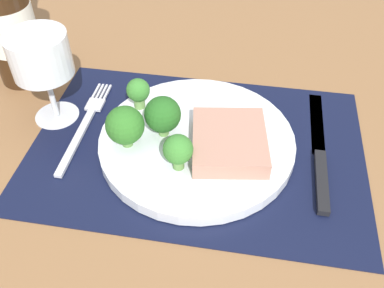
{
  "coord_description": "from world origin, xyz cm",
  "views": [
    {
      "loc": [
        6.06,
        -39.99,
        40.57
      ],
      "look_at": [
        -0.43,
        -1.36,
        1.9
      ],
      "focal_mm": 39.77,
      "sensor_mm": 36.0,
      "label": 1
    }
  ],
  "objects_px": {
    "plate": "(197,142)",
    "knife": "(320,156)",
    "fork": "(85,124)",
    "wine_glass": "(41,60)",
    "wine_bottle": "(7,19)",
    "steak": "(229,142)"
  },
  "relations": [
    {
      "from": "knife",
      "to": "plate",
      "type": "bearing_deg",
      "value": -176.79
    },
    {
      "from": "fork",
      "to": "knife",
      "type": "relative_size",
      "value": 0.83
    },
    {
      "from": "steak",
      "to": "fork",
      "type": "distance_m",
      "value": 0.21
    },
    {
      "from": "plate",
      "to": "knife",
      "type": "bearing_deg",
      "value": 1.88
    },
    {
      "from": "fork",
      "to": "wine_bottle",
      "type": "distance_m",
      "value": 0.19
    },
    {
      "from": "plate",
      "to": "fork",
      "type": "relative_size",
      "value": 1.35
    },
    {
      "from": "plate",
      "to": "wine_glass",
      "type": "relative_size",
      "value": 1.95
    },
    {
      "from": "steak",
      "to": "wine_bottle",
      "type": "xyz_separation_m",
      "value": [
        -0.34,
        0.13,
        0.07
      ]
    },
    {
      "from": "plate",
      "to": "wine_bottle",
      "type": "height_order",
      "value": "wine_bottle"
    },
    {
      "from": "steak",
      "to": "wine_bottle",
      "type": "distance_m",
      "value": 0.37
    },
    {
      "from": "plate",
      "to": "wine_bottle",
      "type": "relative_size",
      "value": 0.93
    },
    {
      "from": "plate",
      "to": "knife",
      "type": "height_order",
      "value": "plate"
    },
    {
      "from": "steak",
      "to": "wine_bottle",
      "type": "bearing_deg",
      "value": 159.47
    },
    {
      "from": "steak",
      "to": "wine_glass",
      "type": "relative_size",
      "value": 0.8
    },
    {
      "from": "wine_bottle",
      "to": "steak",
      "type": "bearing_deg",
      "value": -20.53
    },
    {
      "from": "plate",
      "to": "wine_glass",
      "type": "height_order",
      "value": "wine_glass"
    },
    {
      "from": "steak",
      "to": "plate",
      "type": "bearing_deg",
      "value": 163.03
    },
    {
      "from": "knife",
      "to": "wine_bottle",
      "type": "xyz_separation_m",
      "value": [
        -0.46,
        0.11,
        0.1
      ]
    },
    {
      "from": "fork",
      "to": "steak",
      "type": "bearing_deg",
      "value": -10.28
    },
    {
      "from": "knife",
      "to": "fork",
      "type": "bearing_deg",
      "value": 179.75
    },
    {
      "from": "fork",
      "to": "knife",
      "type": "height_order",
      "value": "knife"
    },
    {
      "from": "fork",
      "to": "wine_glass",
      "type": "distance_m",
      "value": 0.1
    }
  ]
}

